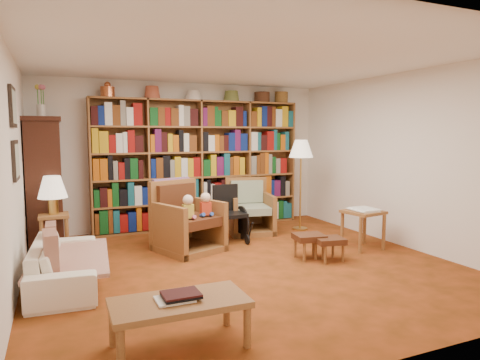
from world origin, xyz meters
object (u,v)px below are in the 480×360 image
armchair_leather (186,221)px  wheelchair (228,215)px  side_table_papers (363,217)px  side_table_lamp (54,225)px  footstool_a (309,239)px  floor_lamp (301,152)px  footstool_b (329,242)px  sofa (65,263)px  armchair_sage (248,211)px  coffee_table (180,305)px

armchair_leather → wheelchair: size_ratio=1.24×
side_table_papers → side_table_lamp: bearing=161.0°
armchair_leather → footstool_a: (1.34, -1.09, -0.14)m
side_table_lamp → footstool_a: bearing=-26.6°
floor_lamp → footstool_b: size_ratio=3.75×
armchair_leather → wheelchair: armchair_leather is taller
side_table_papers → floor_lamp: bearing=97.6°
sofa → side_table_lamp: size_ratio=2.95×
armchair_sage → footstool_b: (0.26, -1.94, -0.09)m
armchair_sage → coffee_table: armchair_sage is taller
wheelchair → coffee_table: wheelchair is taller
sofa → armchair_leather: bearing=-57.4°
side_table_lamp → armchair_leather: (1.71, -0.43, -0.00)m
wheelchair → footstool_b: bearing=-62.3°
wheelchair → floor_lamp: 1.70m
wheelchair → armchair_leather: bearing=-163.2°
sofa → armchair_sage: 3.25m
armchair_sage → wheelchair: size_ratio=1.05×
footstool_a → coffee_table: 2.71m
wheelchair → footstool_b: wheelchair is taller
armchair_leather → footstool_b: 2.00m
wheelchair → coffee_table: (-1.57, -2.92, -0.06)m
floor_lamp → side_table_papers: (0.19, -1.39, -0.87)m
footstool_a → coffee_table: (-2.18, -1.60, 0.06)m
sofa → side_table_papers: side_table_papers is taller
side_table_lamp → wheelchair: (2.44, -0.21, -0.02)m
floor_lamp → side_table_papers: 1.65m
wheelchair → coffee_table: bearing=-118.3°
armchair_sage → side_table_papers: armchair_sage is taller
sofa → wheelchair: bearing=-60.8°
wheelchair → footstool_a: wheelchair is taller
armchair_leather → armchair_sage: (1.26, 0.66, -0.06)m
footstool_a → armchair_leather: bearing=140.7°
sofa → floor_lamp: size_ratio=1.07×
side_table_papers → footstool_a: 1.01m
coffee_table → armchair_sage: bearing=57.9°
footstool_a → side_table_lamp: bearing=153.4°
sofa → wheelchair: 2.58m
wheelchair → coffee_table: 3.31m
armchair_sage → wheelchair: bearing=-140.3°
armchair_leather → side_table_papers: (2.32, -0.95, 0.05)m
sofa → footstool_a: size_ratio=3.83×
wheelchair → footstool_a: (0.61, -1.31, -0.12)m
side_table_lamp → armchair_sage: size_ratio=0.62×
side_table_lamp → floor_lamp: 3.95m
armchair_leather → coffee_table: bearing=-107.4°
side_table_lamp → footstool_b: 3.66m
side_table_papers → footstool_b: bearing=-157.6°
footstool_a → coffee_table: size_ratio=0.41×
side_table_lamp → armchair_leather: size_ratio=0.52×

